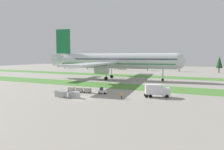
{
  "coord_description": "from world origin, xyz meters",
  "views": [
    {
      "loc": [
        29.35,
        -45.83,
        11.4
      ],
      "look_at": [
        -3.7,
        27.1,
        4.0
      ],
      "focal_mm": 32.12,
      "sensor_mm": 36.0,
      "label": 1
    }
  ],
  "objects_px": {
    "ground_crew_marshaller": "(102,89)",
    "uld_container_1": "(76,95)",
    "cargo_dolly_lead": "(88,90)",
    "taxiway_marker_2": "(134,87)",
    "uld_container_3": "(73,95)",
    "baggage_tug": "(102,91)",
    "catering_truck": "(157,90)",
    "taxiway_marker_3": "(184,90)",
    "taxiway_marker_1": "(106,86)",
    "airliner": "(114,61)",
    "cargo_dolly_second": "(79,89)",
    "ground_crew_loader": "(122,95)",
    "taxiway_marker_0": "(164,91)",
    "cargo_dolly_third": "(71,89)",
    "uld_container_2": "(62,94)",
    "uld_container_0": "(59,93)"
  },
  "relations": [
    {
      "from": "cargo_dolly_lead",
      "to": "taxiway_marker_3",
      "type": "relative_size",
      "value": 4.16
    },
    {
      "from": "cargo_dolly_second",
      "to": "taxiway_marker_2",
      "type": "xyz_separation_m",
      "value": [
        13.03,
        15.84,
        -0.61
      ]
    },
    {
      "from": "airliner",
      "to": "cargo_dolly_second",
      "type": "height_order",
      "value": "airliner"
    },
    {
      "from": "baggage_tug",
      "to": "taxiway_marker_2",
      "type": "height_order",
      "value": "baggage_tug"
    },
    {
      "from": "ground_crew_loader",
      "to": "ground_crew_marshaller",
      "type": "bearing_deg",
      "value": 16.78
    },
    {
      "from": "airliner",
      "to": "taxiway_marker_0",
      "type": "xyz_separation_m",
      "value": [
        29.14,
        -25.36,
        -9.04
      ]
    },
    {
      "from": "cargo_dolly_third",
      "to": "taxiway_marker_3",
      "type": "bearing_deg",
      "value": 110.52
    },
    {
      "from": "cargo_dolly_third",
      "to": "ground_crew_marshaller",
      "type": "bearing_deg",
      "value": 106.73
    },
    {
      "from": "catering_truck",
      "to": "taxiway_marker_0",
      "type": "height_order",
      "value": "catering_truck"
    },
    {
      "from": "cargo_dolly_second",
      "to": "uld_container_3",
      "type": "height_order",
      "value": "cargo_dolly_second"
    },
    {
      "from": "baggage_tug",
      "to": "catering_truck",
      "type": "relative_size",
      "value": 0.37
    },
    {
      "from": "uld_container_1",
      "to": "airliner",
      "type": "bearing_deg",
      "value": 100.72
    },
    {
      "from": "uld_container_1",
      "to": "uld_container_3",
      "type": "bearing_deg",
      "value": 173.17
    },
    {
      "from": "cargo_dolly_second",
      "to": "taxiway_marker_0",
      "type": "distance_m",
      "value": 27.5
    },
    {
      "from": "ground_crew_marshaller",
      "to": "taxiway_marker_1",
      "type": "xyz_separation_m",
      "value": [
        -4.06,
        11.27,
        -0.6
      ]
    },
    {
      "from": "cargo_dolly_second",
      "to": "taxiway_marker_2",
      "type": "relative_size",
      "value": 3.74
    },
    {
      "from": "ground_crew_loader",
      "to": "taxiway_marker_1",
      "type": "distance_m",
      "value": 22.62
    },
    {
      "from": "cargo_dolly_second",
      "to": "ground_crew_marshaller",
      "type": "xyz_separation_m",
      "value": [
        6.21,
        3.45,
        0.03
      ]
    },
    {
      "from": "ground_crew_loader",
      "to": "airliner",
      "type": "bearing_deg",
      "value": -11.8
    },
    {
      "from": "taxiway_marker_3",
      "to": "baggage_tug",
      "type": "bearing_deg",
      "value": -145.84
    },
    {
      "from": "ground_crew_marshaller",
      "to": "uld_container_1",
      "type": "bearing_deg",
      "value": -121.93
    },
    {
      "from": "uld_container_2",
      "to": "taxiway_marker_1",
      "type": "distance_m",
      "value": 23.45
    },
    {
      "from": "catering_truck",
      "to": "ground_crew_marshaller",
      "type": "relative_size",
      "value": 4.2
    },
    {
      "from": "taxiway_marker_2",
      "to": "taxiway_marker_3",
      "type": "relative_size",
      "value": 1.11
    },
    {
      "from": "ground_crew_loader",
      "to": "uld_container_2",
      "type": "xyz_separation_m",
      "value": [
        -15.8,
        -5.36,
        -0.11
      ]
    },
    {
      "from": "ground_crew_loader",
      "to": "uld_container_3",
      "type": "bearing_deg",
      "value": 70.11
    },
    {
      "from": "cargo_dolly_lead",
      "to": "ground_crew_loader",
      "type": "xyz_separation_m",
      "value": [
        12.96,
        -3.56,
        0.03
      ]
    },
    {
      "from": "catering_truck",
      "to": "taxiway_marker_1",
      "type": "height_order",
      "value": "catering_truck"
    },
    {
      "from": "ground_crew_marshaller",
      "to": "taxiway_marker_0",
      "type": "distance_m",
      "value": 20.4
    },
    {
      "from": "uld_container_2",
      "to": "taxiway_marker_1",
      "type": "xyz_separation_m",
      "value": [
        2.11,
        23.35,
        -0.49
      ]
    },
    {
      "from": "airliner",
      "to": "baggage_tug",
      "type": "distance_m",
      "value": 40.47
    },
    {
      "from": "airliner",
      "to": "ground_crew_loader",
      "type": "height_order",
      "value": "airliner"
    },
    {
      "from": "ground_crew_loader",
      "to": "uld_container_1",
      "type": "height_order",
      "value": "ground_crew_loader"
    },
    {
      "from": "ground_crew_loader",
      "to": "taxiway_marker_0",
      "type": "bearing_deg",
      "value": -65.89
    },
    {
      "from": "taxiway_marker_2",
      "to": "taxiway_marker_1",
      "type": "bearing_deg",
      "value": -174.08
    },
    {
      "from": "cargo_dolly_lead",
      "to": "cargo_dolly_second",
      "type": "xyz_separation_m",
      "value": [
        -2.89,
        -0.28,
        0.0
      ]
    },
    {
      "from": "uld_container_1",
      "to": "uld_container_2",
      "type": "xyz_separation_m",
      "value": [
        -3.79,
        -0.92,
        -0.03
      ]
    },
    {
      "from": "uld_container_1",
      "to": "uld_container_3",
      "type": "xyz_separation_m",
      "value": [
        -0.97,
        0.12,
        -0.11
      ]
    },
    {
      "from": "taxiway_marker_0",
      "to": "taxiway_marker_1",
      "type": "height_order",
      "value": "taxiway_marker_1"
    },
    {
      "from": "cargo_dolly_lead",
      "to": "taxiway_marker_2",
      "type": "bearing_deg",
      "value": 141.34
    },
    {
      "from": "cargo_dolly_third",
      "to": "uld_container_1",
      "type": "relative_size",
      "value": 1.17
    },
    {
      "from": "ground_crew_loader",
      "to": "uld_container_2",
      "type": "relative_size",
      "value": 0.87
    },
    {
      "from": "uld_container_0",
      "to": "taxiway_marker_2",
      "type": "xyz_separation_m",
      "value": [
        14.63,
        23.86,
        -0.54
      ]
    },
    {
      "from": "taxiway_marker_1",
      "to": "cargo_dolly_second",
      "type": "bearing_deg",
      "value": -98.34
    },
    {
      "from": "cargo_dolly_lead",
      "to": "uld_container_0",
      "type": "height_order",
      "value": "uld_container_0"
    },
    {
      "from": "cargo_dolly_third",
      "to": "taxiway_marker_2",
      "type": "xyz_separation_m",
      "value": [
        15.92,
        16.12,
        -0.61
      ]
    },
    {
      "from": "cargo_dolly_second",
      "to": "cargo_dolly_third",
      "type": "relative_size",
      "value": 1.0
    },
    {
      "from": "taxiway_marker_1",
      "to": "uld_container_1",
      "type": "bearing_deg",
      "value": -85.7
    },
    {
      "from": "catering_truck",
      "to": "uld_container_3",
      "type": "distance_m",
      "value": 23.55
    },
    {
      "from": "catering_truck",
      "to": "uld_container_1",
      "type": "relative_size",
      "value": 3.66
    }
  ]
}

